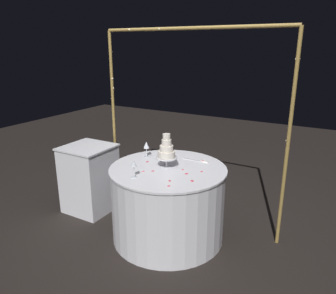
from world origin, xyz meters
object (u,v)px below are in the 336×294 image
object	(u,v)px
wine_glass_1	(134,165)
wine_glass_2	(146,145)
wine_glass_0	(171,148)
cake_knife	(197,161)
main_table	(168,203)
decorative_arch	(189,99)
tiered_cake	(167,151)
side_table	(90,178)

from	to	relation	value
wine_glass_1	wine_glass_2	bearing A→B (deg)	112.06
wine_glass_0	cake_knife	world-z (taller)	wine_glass_0
main_table	wine_glass_2	size ratio (longest dim) A/B	6.72
main_table	cake_knife	size ratio (longest dim) A/B	4.05
decorative_arch	main_table	world-z (taller)	decorative_arch
tiered_cake	wine_glass_1	distance (m)	0.41
main_table	tiered_cake	distance (m)	0.57
decorative_arch	wine_glass_2	bearing A→B (deg)	-142.24
tiered_cake	cake_knife	distance (m)	0.41
decorative_arch	side_table	world-z (taller)	decorative_arch
cake_knife	wine_glass_2	bearing A→B (deg)	-163.67
wine_glass_1	cake_knife	bearing A→B (deg)	65.43
tiered_cake	wine_glass_1	world-z (taller)	tiered_cake
side_table	cake_knife	size ratio (longest dim) A/B	2.79
side_table	cake_knife	xyz separation A→B (m)	(1.32, 0.28, 0.38)
decorative_arch	wine_glass_1	distance (m)	0.99
decorative_arch	side_table	size ratio (longest dim) A/B	2.62
wine_glass_0	wine_glass_1	xyz separation A→B (m)	(-0.03, -0.66, 0.02)
wine_glass_2	tiered_cake	bearing A→B (deg)	-24.73
side_table	wine_glass_1	distance (m)	1.19
decorative_arch	tiered_cake	world-z (taller)	decorative_arch
tiered_cake	cake_knife	world-z (taller)	tiered_cake
side_table	wine_glass_2	size ratio (longest dim) A/B	4.63
wine_glass_2	wine_glass_0	bearing A→B (deg)	23.45
side_table	tiered_cake	bearing A→B (deg)	-2.07
main_table	cake_knife	world-z (taller)	cake_knife
wine_glass_2	cake_knife	world-z (taller)	wine_glass_2
wine_glass_0	wine_glass_1	size ratio (longest dim) A/B	0.88
wine_glass_1	cake_knife	size ratio (longest dim) A/B	0.58
decorative_arch	wine_glass_2	world-z (taller)	decorative_arch
decorative_arch	wine_glass_0	world-z (taller)	decorative_arch
wine_glass_2	wine_glass_1	bearing A→B (deg)	-67.94
wine_glass_0	wine_glass_2	xyz separation A→B (m)	(-0.25, -0.11, 0.02)
wine_glass_1	tiered_cake	bearing A→B (deg)	71.87
wine_glass_0	wine_glass_2	world-z (taller)	wine_glass_2
decorative_arch	main_table	bearing A→B (deg)	-89.86
wine_glass_2	decorative_arch	bearing A→B (deg)	37.76
main_table	wine_glass_2	xyz separation A→B (m)	(-0.37, 0.17, 0.53)
wine_glass_0	wine_glass_1	distance (m)	0.66
main_table	decorative_arch	bearing A→B (deg)	90.14
decorative_arch	wine_glass_0	size ratio (longest dim) A/B	14.33
decorative_arch	wine_glass_2	xyz separation A→B (m)	(-0.37, -0.29, -0.51)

